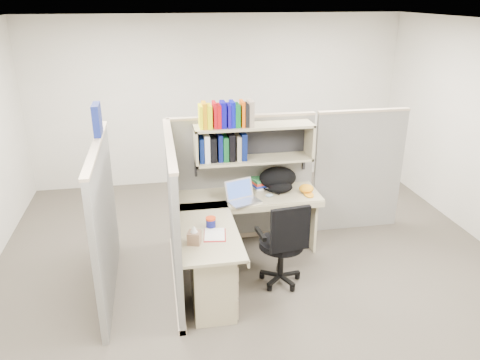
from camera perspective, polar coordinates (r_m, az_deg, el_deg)
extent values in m
plane|color=#3B342D|center=(5.45, 2.04, -11.32)|extent=(6.00, 6.00, 0.00)
plane|color=beige|center=(7.69, -2.66, 9.58)|extent=(6.00, 0.00, 6.00)
plane|color=white|center=(4.57, 2.51, 18.32)|extent=(6.00, 6.00, 0.00)
cube|color=#61615C|center=(5.86, 0.27, 0.02)|extent=(1.80, 0.06, 1.60)
cube|color=tan|center=(5.61, 0.28, 7.77)|extent=(1.80, 0.08, 0.03)
cube|color=#61615C|center=(4.95, -8.09, -4.48)|extent=(0.06, 1.80, 1.60)
cube|color=tan|center=(4.65, -8.62, 4.55)|extent=(0.08, 1.80, 0.03)
cube|color=#61615C|center=(4.99, -16.17, -4.99)|extent=(0.06, 1.80, 1.60)
cube|color=#61615C|center=(6.32, 14.22, 0.96)|extent=(1.20, 0.06, 1.60)
cube|color=navy|center=(4.98, -17.03, 7.07)|extent=(0.07, 0.27, 0.32)
cube|color=white|center=(4.93, -8.04, 0.48)|extent=(0.00, 0.21, 0.28)
cube|color=gray|center=(5.46, 1.71, 6.60)|extent=(1.40, 0.34, 0.03)
cube|color=gray|center=(5.58, 1.66, 2.53)|extent=(1.40, 0.34, 0.03)
cube|color=gray|center=(5.42, -5.44, 4.14)|extent=(0.03, 0.34, 0.44)
cube|color=gray|center=(5.69, 8.47, 4.86)|extent=(0.03, 0.34, 0.44)
cube|color=black|center=(5.67, 1.35, 5.02)|extent=(1.38, 0.01, 0.41)
cube|color=#F0F405|center=(5.31, -4.85, 7.71)|extent=(0.03, 0.20, 0.26)
cube|color=orange|center=(5.31, -4.39, 7.90)|extent=(0.05, 0.20, 0.29)
cube|color=#E7E904|center=(5.32, -3.81, 7.77)|extent=(0.06, 0.20, 0.26)
cube|color=#AA0610|center=(5.32, -3.13, 7.96)|extent=(0.04, 0.20, 0.29)
cube|color=#B7070B|center=(5.33, -2.67, 7.83)|extent=(0.05, 0.20, 0.26)
cube|color=#09048D|center=(5.34, -2.10, 8.01)|extent=(0.06, 0.20, 0.29)
cube|color=#1505A7|center=(5.35, -1.43, 7.89)|extent=(0.04, 0.20, 0.26)
cube|color=#050AA2|center=(5.35, -0.97, 8.07)|extent=(0.04, 0.20, 0.29)
cube|color=#07611C|center=(5.37, -0.40, 7.94)|extent=(0.06, 0.20, 0.26)
cube|color=#F05605|center=(5.37, 0.26, 8.12)|extent=(0.04, 0.20, 0.29)
cube|color=black|center=(5.38, 0.72, 7.98)|extent=(0.05, 0.20, 0.26)
cube|color=gray|center=(5.39, 1.28, 8.16)|extent=(0.06, 0.20, 0.29)
cube|color=#081650|center=(5.46, -4.76, 3.79)|extent=(0.05, 0.24, 0.29)
cube|color=silver|center=(5.46, -4.11, 3.98)|extent=(0.06, 0.24, 0.32)
cube|color=black|center=(5.47, -3.36, 3.88)|extent=(0.07, 0.24, 0.29)
cube|color=#081151|center=(5.48, -2.51, 4.08)|extent=(0.05, 0.24, 0.32)
cube|color=#0A491F|center=(5.49, -1.87, 3.96)|extent=(0.06, 0.24, 0.29)
cube|color=black|center=(5.50, -1.12, 4.16)|extent=(0.07, 0.24, 0.32)
cube|color=gray|center=(5.51, -0.28, 4.05)|extent=(0.05, 0.24, 0.29)
cube|color=#081450|center=(5.52, 0.35, 4.24)|extent=(0.06, 0.24, 0.32)
cube|color=gray|center=(5.60, 0.89, -2.02)|extent=(1.74, 0.60, 0.03)
cube|color=gray|center=(4.83, -3.99, -6.14)|extent=(0.60, 1.34, 0.03)
cube|color=gray|center=(5.34, 1.51, -3.64)|extent=(1.74, 0.02, 0.07)
cube|color=gray|center=(4.89, -0.47, -6.22)|extent=(0.02, 1.34, 0.07)
cube|color=gray|center=(4.73, -3.37, -12.13)|extent=(0.40, 0.55, 0.68)
cube|color=tan|center=(4.64, -0.81, -9.84)|extent=(0.02, 0.50, 0.16)
cube|color=tan|center=(4.74, -0.80, -11.69)|extent=(0.02, 0.50, 0.16)
cube|color=tan|center=(4.87, -0.79, -13.85)|extent=(0.02, 0.50, 0.22)
cube|color=#B2B2B7|center=(4.65, -0.69, -9.83)|extent=(0.01, 0.12, 0.01)
cube|color=gray|center=(5.97, 8.38, -4.53)|extent=(0.03, 0.55, 0.70)
cylinder|color=navy|center=(4.85, -3.58, -5.23)|extent=(0.10, 0.10, 0.09)
cylinder|color=red|center=(4.83, -3.60, -4.70)|extent=(0.11, 0.11, 0.02)
ellipsoid|color=#8FAECB|center=(5.56, 3.60, -1.88)|extent=(0.11, 0.09, 0.04)
cylinder|color=white|center=(5.68, 0.30, -0.99)|extent=(0.07, 0.07, 0.09)
cylinder|color=black|center=(5.06, 5.06, -7.72)|extent=(0.48, 0.48, 0.07)
cube|color=black|center=(4.75, 6.14, -6.01)|extent=(0.42, 0.10, 0.48)
cylinder|color=black|center=(5.16, 4.99, -9.63)|extent=(0.06, 0.06, 0.42)
cylinder|color=black|center=(5.29, 4.90, -11.84)|extent=(0.46, 0.46, 0.10)
cube|color=black|center=(4.91, 2.51, -6.56)|extent=(0.07, 0.27, 0.04)
cube|color=black|center=(5.07, 7.64, -5.77)|extent=(0.07, 0.27, 0.04)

